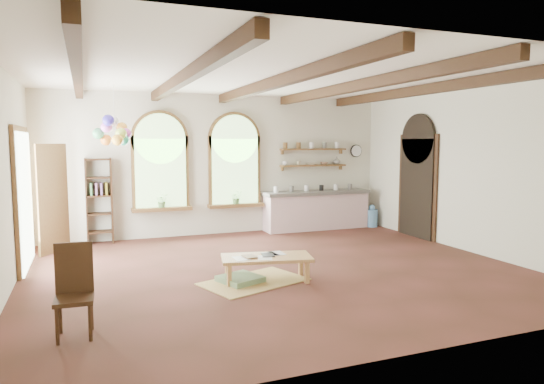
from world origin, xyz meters
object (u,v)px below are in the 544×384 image
coffee_table (266,259)px  side_chair (75,310)px  balloon_cluster (114,132)px  kitchen_counter (316,210)px

coffee_table → side_chair: bearing=-155.7°
coffee_table → balloon_cluster: (-2.01, 2.85, 1.98)m
kitchen_counter → side_chair: (-5.41, -4.98, -0.18)m
side_chair → coffee_table: bearing=24.3°
kitchen_counter → balloon_cluster: size_ratio=2.36×
coffee_table → kitchen_counter: bearing=54.2°
balloon_cluster → side_chair: bearing=-99.8°
kitchen_counter → coffee_table: (-2.70, -3.75, -0.13)m
kitchen_counter → side_chair: bearing=-137.4°
kitchen_counter → balloon_cluster: (-4.71, -0.90, 1.85)m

